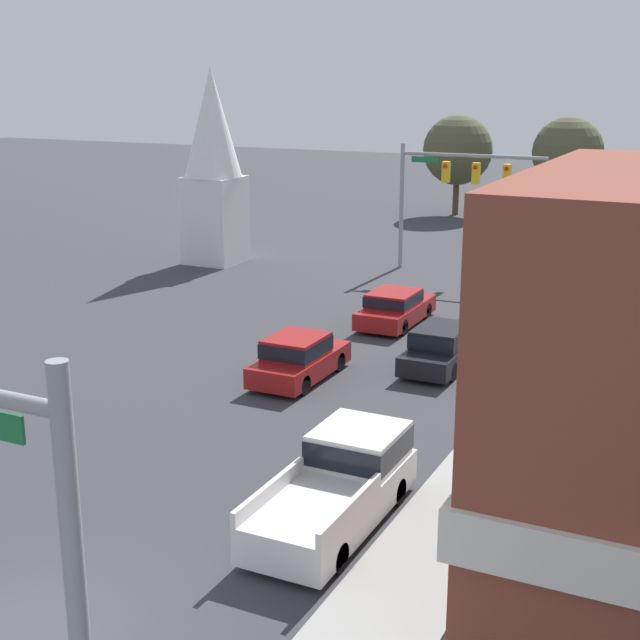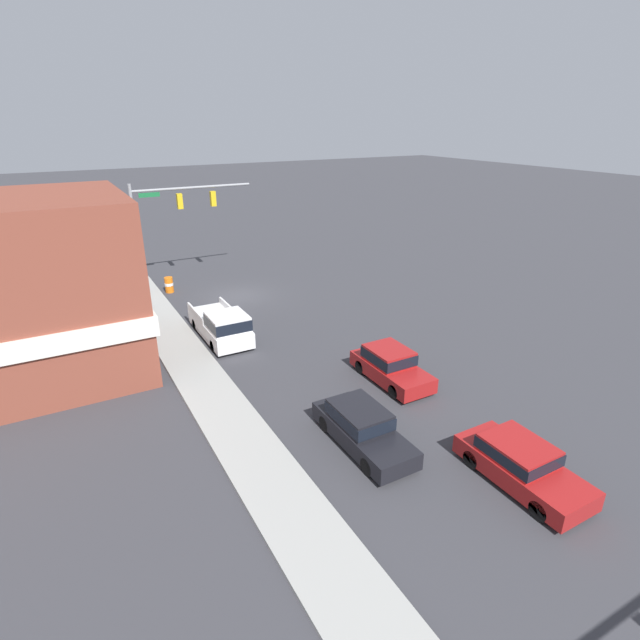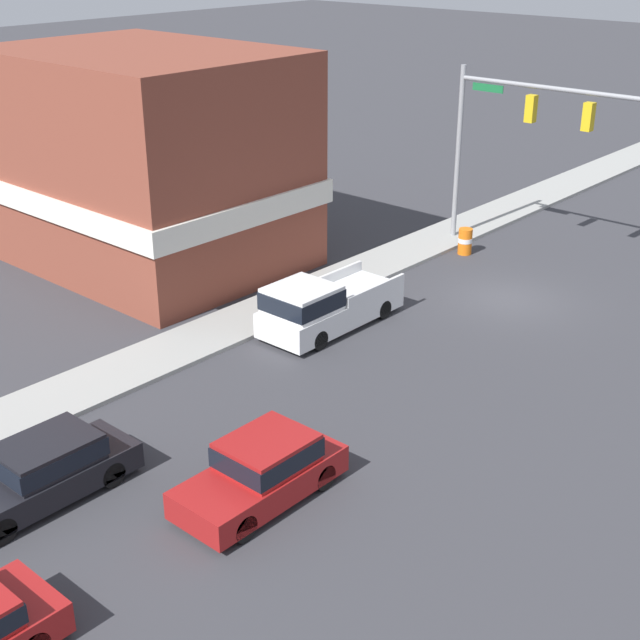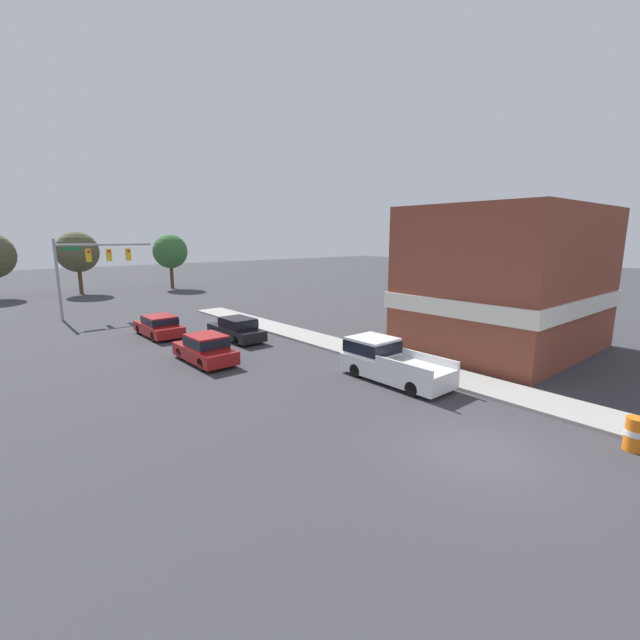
{
  "view_description": "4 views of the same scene",
  "coord_description": "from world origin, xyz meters",
  "px_view_note": "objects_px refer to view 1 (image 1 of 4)",
  "views": [
    {
      "loc": [
        11.06,
        -10.53,
        9.94
      ],
      "look_at": [
        0.33,
        11.39,
        3.2
      ],
      "focal_mm": 50.0,
      "sensor_mm": 36.0,
      "label": 1
    },
    {
      "loc": [
        10.83,
        31.13,
        11.5
      ],
      "look_at": [
        -0.62,
        10.55,
        1.87
      ],
      "focal_mm": 28.0,
      "sensor_mm": 36.0,
      "label": 2
    },
    {
      "loc": [
        -14.89,
        27.05,
        12.58
      ],
      "look_at": [
        -0.18,
        10.51,
        2.72
      ],
      "focal_mm": 50.0,
      "sensor_mm": 36.0,
      "label": 3
    },
    {
      "loc": [
        -11.86,
        -6.2,
        6.69
      ],
      "look_at": [
        0.74,
        8.49,
        2.91
      ],
      "focal_mm": 24.0,
      "sensor_mm": 36.0,
      "label": 4
    }
  ],
  "objects_px": {
    "car_lead": "(298,357)",
    "pickup_truck_parked": "(342,481)",
    "car_second_ahead": "(395,307)",
    "car_oncoming": "(443,345)"
  },
  "relations": [
    {
      "from": "car_oncoming",
      "to": "pickup_truck_parked",
      "type": "bearing_deg",
      "value": 97.16
    },
    {
      "from": "car_oncoming",
      "to": "pickup_truck_parked",
      "type": "xyz_separation_m",
      "value": [
        1.46,
        -11.59,
        0.13
      ]
    },
    {
      "from": "car_lead",
      "to": "pickup_truck_parked",
      "type": "bearing_deg",
      "value": -56.62
    },
    {
      "from": "car_lead",
      "to": "car_oncoming",
      "type": "relative_size",
      "value": 0.91
    },
    {
      "from": "car_lead",
      "to": "car_oncoming",
      "type": "distance_m",
      "value": 5.22
    },
    {
      "from": "car_second_ahead",
      "to": "car_oncoming",
      "type": "bearing_deg",
      "value": -51.21
    },
    {
      "from": "car_second_ahead",
      "to": "pickup_truck_parked",
      "type": "xyz_separation_m",
      "value": [
        4.95,
        -15.94,
        0.16
      ]
    },
    {
      "from": "car_second_ahead",
      "to": "car_lead",
      "type": "bearing_deg",
      "value": -92.9
    },
    {
      "from": "car_lead",
      "to": "pickup_truck_parked",
      "type": "xyz_separation_m",
      "value": [
        5.35,
        -8.12,
        0.1
      ]
    },
    {
      "from": "car_lead",
      "to": "car_second_ahead",
      "type": "bearing_deg",
      "value": 87.1
    }
  ]
}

